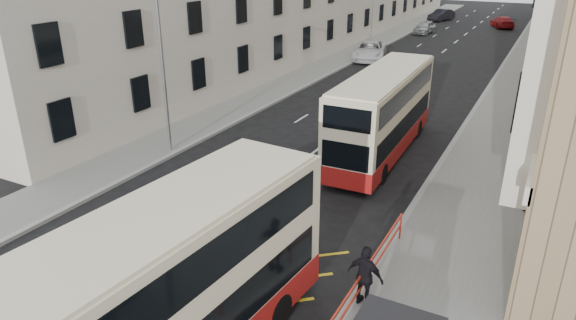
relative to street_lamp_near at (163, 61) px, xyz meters
The scene contains 15 objects.
pavement_right 23.47m from the street_lamp_near, 51.44° to the left, with size 4.00×120.00×0.15m, color slate.
pavement_left 18.60m from the street_lamp_near, 93.66° to the left, with size 3.00×120.00×0.15m, color slate.
kerb_right 22.30m from the street_lamp_near, 55.55° to the left, with size 0.25×120.00×0.15m, color gray.
kerb_left 18.57m from the street_lamp_near, 88.89° to the left, with size 0.25×120.00×0.15m, color gray.
road_markings 33.92m from the street_lamp_near, 79.11° to the left, with size 10.00×110.00×0.01m, color silver, non-canonical shape.
guard_railing 14.56m from the street_lamp_near, 26.38° to the right, with size 0.06×6.56×1.01m.
street_lamp_near is the anchor object (origin of this frame).
street_lamp_far 30.00m from the street_lamp_near, 90.00° to the left, with size 0.93×0.18×8.00m.
double_decker_front 15.62m from the street_lamp_near, 52.16° to the right, with size 3.43×11.34×4.46m.
double_decker_rear 10.77m from the street_lamp_near, 26.49° to the left, with size 2.64×10.48×4.16m.
pedestrian_far 14.89m from the street_lamp_near, 28.61° to the right, with size 1.10×0.46×1.88m, color black.
white_van 26.80m from the street_lamp_near, 87.51° to the left, with size 2.73×5.93×1.65m, color silver.
car_silver 44.13m from the street_lamp_near, 87.58° to the left, with size 1.72×4.27×1.45m, color #979A9E.
car_dark 56.61m from the street_lamp_near, 88.83° to the left, with size 1.64×4.72×1.55m, color black.
car_red 54.34m from the street_lamp_near, 79.91° to the left, with size 2.00×4.93×1.43m, color maroon.
Camera 1 is at (9.98, -6.52, 9.60)m, focal length 32.00 mm.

